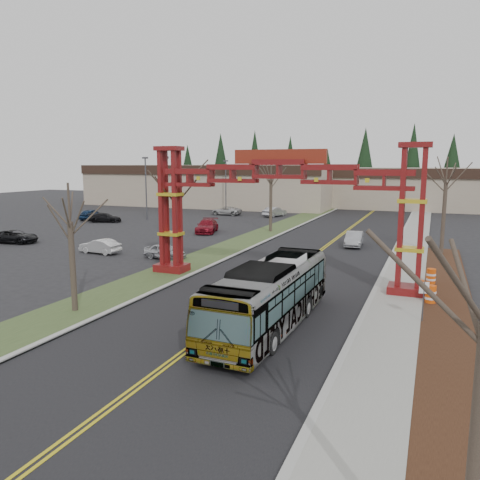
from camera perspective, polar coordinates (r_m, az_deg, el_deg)
The scene contains 34 objects.
ground at distance 15.87m, azimuth -17.22°, elevation -20.14°, with size 200.00×200.00×0.00m, color black.
road at distance 37.43m, azimuth 7.93°, elevation -2.68°, with size 12.00×110.00×0.02m, color black.
lane_line_left at distance 37.46m, azimuth 7.76°, elevation -2.65°, with size 0.12×100.00×0.01m, color gold.
lane_line_right at distance 37.40m, azimuth 8.11°, elevation -2.67°, with size 0.12×100.00×0.01m, color gold.
curb_right at distance 36.41m, azimuth 17.35°, elevation -3.25°, with size 0.30×110.00×0.15m, color #AAAAA5.
sidewalk_right at distance 36.32m, azimuth 19.63°, elevation -3.40°, with size 2.60×110.00×0.14m, color gray.
landscape_strip at distance 21.88m, azimuth 24.40°, elevation -12.00°, with size 2.60×50.00×0.12m, color black.
grass_median at distance 40.13m, azimuth -3.19°, elevation -1.76°, with size 4.00×110.00×0.08m, color #374A25.
curb_left at distance 39.37m, azimuth -0.76°, elevation -1.91°, with size 0.30×110.00×0.15m, color #AAAAA5.
gateway_arch at distance 29.95m, azimuth 4.77°, elevation 5.95°, with size 18.20×1.60×8.90m.
retail_building_west at distance 91.33m, azimuth -2.89°, elevation 6.76°, with size 46.00×22.30×7.50m.
retail_building_east at distance 90.54m, azimuth 23.18°, elevation 5.85°, with size 38.00×20.30×7.00m.
conifer_treeline at distance 102.87m, azimuth 17.75°, elevation 8.13°, with size 116.10×5.60×13.00m.
transit_bus at distance 22.17m, azimuth 3.68°, elevation -6.78°, with size 2.64×11.28×3.14m, color #A6A8AE.
silver_sedan at distance 45.41m, azimuth 13.75°, elevation 0.12°, with size 1.48×4.23×1.40m, color #A5A8AD.
parked_car_near_a at distance 38.84m, azimuth -9.12°, elevation -1.37°, with size 1.45×3.59×1.22m, color #B5B8BE.
parked_car_near_b at distance 42.39m, azimuth -16.70°, elevation -0.73°, with size 1.34×3.84×1.26m, color white.
parked_car_near_c at distance 51.05m, azimuth -25.81°, elevation 0.38°, with size 2.13×4.62×1.28m, color black.
parked_car_mid_a at distance 53.15m, azimuth -4.04°, elevation 1.70°, with size 2.07×5.09×1.48m, color maroon.
parked_car_mid_b at distance 68.68m, azimuth -17.68°, elevation 3.01°, with size 1.79×4.44×1.51m, color #162B4D.
parked_car_far_a at distance 69.47m, azimuth 4.25°, elevation 3.45°, with size 1.50×4.30×1.42m, color #A3A2AA.
parked_car_far_b at distance 71.48m, azimuth -1.69°, elevation 3.58°, with size 2.16×4.68×1.30m, color silver.
parked_car_far_c at distance 65.13m, azimuth -16.12°, elevation 2.64°, with size 1.73×4.27×1.24m, color black.
bare_tree_median_near at distance 25.44m, azimuth -20.01°, elevation 2.02°, with size 3.03×3.03×6.76m.
bare_tree_median_mid at distance 34.06m, azimuth -7.75°, elevation 5.76°, with size 3.50×3.50×8.01m.
bare_tree_median_far at distance 53.31m, azimuth 3.80°, elevation 7.41°, with size 3.52×3.52×8.36m.
bare_tree_right_far at distance 43.31m, azimuth 23.82°, elevation 6.38°, with size 3.24×3.24×8.29m.
light_pole_near at distance 47.64m, azimuth -9.06°, elevation 5.75°, with size 0.73×0.37×8.44m.
light_pole_mid at distance 66.03m, azimuth -11.40°, elevation 6.73°, with size 0.75×0.38×8.65m.
light_pole_far at distance 76.63m, azimuth -1.74°, elevation 7.08°, with size 0.72×0.36×8.32m.
street_sign at distance 24.42m, azimuth 21.49°, elevation -6.11°, with size 0.46×0.18×2.07m.
barrel_south at distance 28.01m, azimuth 22.21°, elevation -6.22°, with size 0.59×0.59×1.09m.
barrel_mid at distance 29.67m, azimuth 21.05°, elevation -5.46°, with size 0.51×0.51×0.94m.
barrel_north at distance 32.49m, azimuth 22.26°, elevation -4.18°, with size 0.57×0.57×1.06m.
Camera 1 is at (9.12, -10.48, 7.68)m, focal length 35.00 mm.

